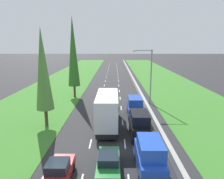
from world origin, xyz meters
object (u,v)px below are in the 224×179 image
Objects in this scene: green_sedan_centre_lane at (108,163)px; grey_sedan_centre_lane at (111,101)px; street_light_mast at (149,73)px; black_van_right_lane at (139,125)px; red_hatchback_left_lane at (59,171)px; poplar_tree_second at (43,70)px; white_box_truck_centre_lane at (108,109)px; poplar_tree_third at (73,52)px; blue_van_right_lane at (150,156)px; blue_van_right_lane_fourth at (135,107)px.

grey_sedan_centre_lane is at bearing 90.50° from green_sedan_centre_lane.
street_light_mast reaches higher than grey_sedan_centre_lane.
red_hatchback_left_lane is at bearing -131.57° from black_van_right_lane.
grey_sedan_centre_lane is at bearing 48.66° from poplar_tree_second.
street_light_mast reaches higher than green_sedan_centre_lane.
white_box_truck_centre_lane is 16.87m from poplar_tree_third.
green_sedan_centre_lane is 25.88m from poplar_tree_third.
white_box_truck_centre_lane is 0.63× the size of poplar_tree_third.
red_hatchback_left_lane is 0.26× the size of poplar_tree_third.
blue_van_right_lane reaches higher than green_sedan_centre_lane.
poplar_tree_third is at bearing 161.80° from street_light_mast.
blue_van_right_lane_fourth is (3.26, 12.83, 0.59)m from green_sedan_centre_lane.
street_light_mast is (13.19, -4.34, -3.26)m from poplar_tree_third.
red_hatchback_left_lane is (-3.21, -10.65, -1.35)m from white_box_truck_centre_lane.
white_box_truck_centre_lane is (-0.37, 9.53, 1.37)m from green_sedan_centre_lane.
grey_sedan_centre_lane is at bearing 105.86° from black_van_right_lane.
blue_van_right_lane is at bearing -89.68° from black_van_right_lane.
red_hatchback_left_lane is at bearing -67.86° from poplar_tree_second.
grey_sedan_centre_lane is at bearing 100.49° from blue_van_right_lane.
black_van_right_lane and blue_van_right_lane_fourth have the same top height.
black_van_right_lane is at bearing -74.14° from grey_sedan_centre_lane.
grey_sedan_centre_lane is at bearing 88.56° from white_box_truck_centre_lane.
street_light_mast is (13.99, 9.96, -1.73)m from poplar_tree_second.
blue_van_right_lane is at bearing -90.30° from blue_van_right_lane_fourth.
blue_van_right_lane is at bearing 1.05° from green_sedan_centre_lane.
poplar_tree_third is (-6.69, 14.15, 6.31)m from white_box_truck_centre_lane.
blue_van_right_lane_fourth is 8.08m from street_light_mast.
grey_sedan_centre_lane is (-0.16, 18.14, 0.00)m from green_sedan_centre_lane.
red_hatchback_left_lane is (-6.74, -7.60, -0.56)m from black_van_right_lane.
poplar_tree_second is 17.26m from street_light_mast.
red_hatchback_left_lane is (-6.78, -1.17, -0.56)m from blue_van_right_lane.
blue_van_right_lane_fourth is at bearing 89.06° from black_van_right_lane.
poplar_tree_third is (-6.91, 5.54, 7.68)m from grey_sedan_centre_lane.
black_van_right_lane is 6.35m from blue_van_right_lane_fourth.
red_hatchback_left_lane is 0.33× the size of poplar_tree_second.
green_sedan_centre_lane is at bearing -104.24° from blue_van_right_lane_fourth.
black_van_right_lane is at bearing 90.32° from blue_van_right_lane.
black_van_right_lane is at bearing 64.07° from green_sedan_centre_lane.
white_box_truck_centre_lane is at bearing 1.12° from poplar_tree_second.
blue_van_right_lane_fourth is (0.07, 12.77, 0.00)m from blue_van_right_lane.
red_hatchback_left_lane is at bearing -116.14° from blue_van_right_lane_fourth.
poplar_tree_second reaches higher than white_box_truck_centre_lane.
street_light_mast is (6.29, 1.20, 4.42)m from grey_sedan_centre_lane.
black_van_right_lane is 0.33× the size of poplar_tree_third.
street_light_mast is (9.72, 20.46, 4.40)m from red_hatchback_left_lane.
red_hatchback_left_lane is 0.43× the size of street_light_mast.
red_hatchback_left_lane is at bearing -100.10° from grey_sedan_centre_lane.
white_box_truck_centre_lane is at bearing -64.69° from poplar_tree_third.
grey_sedan_centre_lane is 13.18m from poplar_tree_second.
red_hatchback_left_lane is at bearing -82.02° from poplar_tree_third.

